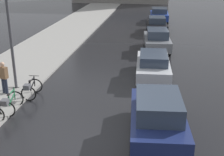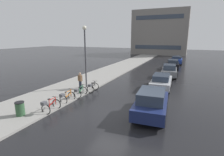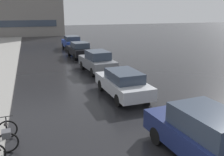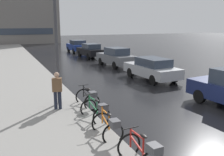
{
  "view_description": "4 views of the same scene",
  "coord_description": "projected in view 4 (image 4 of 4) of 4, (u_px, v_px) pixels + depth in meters",
  "views": [
    {
      "loc": [
        2.44,
        -9.27,
        6.15
      ],
      "look_at": [
        0.45,
        3.9,
        1.2
      ],
      "focal_mm": 50.0,
      "sensor_mm": 36.0,
      "label": 1
    },
    {
      "loc": [
        4.55,
        -9.74,
        5.01
      ],
      "look_at": [
        -2.07,
        5.2,
        1.18
      ],
      "focal_mm": 28.0,
      "sensor_mm": 36.0,
      "label": 2
    },
    {
      "loc": [
        -2.46,
        -4.75,
        4.71
      ],
      "look_at": [
        0.83,
        5.18,
        1.79
      ],
      "focal_mm": 40.0,
      "sensor_mm": 36.0,
      "label": 3
    },
    {
      "loc": [
        -6.86,
        -6.26,
        3.71
      ],
      "look_at": [
        -1.75,
        5.09,
        0.96
      ],
      "focal_mm": 40.0,
      "sensor_mm": 36.0,
      "label": 4
    }
  ],
  "objects": [
    {
      "name": "car_silver",
      "position": [
        152.0,
        68.0,
        16.55
      ],
      "size": [
        2.02,
        4.41,
        1.47
      ],
      "color": "#B2B5BA",
      "rests_on": "ground"
    },
    {
      "name": "bicycle_third",
      "position": [
        96.0,
        110.0,
        9.42
      ],
      "size": [
        0.85,
        1.48,
        0.97
      ],
      "color": "black",
      "rests_on": "ground"
    },
    {
      "name": "car_black",
      "position": [
        91.0,
        50.0,
        27.38
      ],
      "size": [
        2.07,
        4.22,
        1.51
      ],
      "color": "black",
      "rests_on": "ground"
    },
    {
      "name": "bicycle_nearest",
      "position": [
        142.0,
        152.0,
        6.32
      ],
      "size": [
        0.78,
        1.39,
        1.0
      ],
      "color": "black",
      "rests_on": "ground"
    },
    {
      "name": "ground_plane",
      "position": [
        213.0,
        127.0,
        9.12
      ],
      "size": [
        140.0,
        140.0,
        0.0
      ],
      "primitive_type": "plane",
      "color": "black"
    },
    {
      "name": "car_grey",
      "position": [
        116.0,
        57.0,
        21.84
      ],
      "size": [
        2.14,
        4.28,
        1.63
      ],
      "color": "slate",
      "rests_on": "ground"
    },
    {
      "name": "streetlamp",
      "position": [
        55.0,
        20.0,
        10.55
      ],
      "size": [
        0.38,
        0.38,
        6.05
      ],
      "color": "#424247",
      "rests_on": "ground"
    },
    {
      "name": "sidewalk_kerb",
      "position": [
        18.0,
        83.0,
        15.61
      ],
      "size": [
        4.8,
        60.0,
        0.14
      ],
      "primitive_type": "cube",
      "color": "gray",
      "rests_on": "ground"
    },
    {
      "name": "bicycle_farthest",
      "position": [
        88.0,
        98.0,
        11.03
      ],
      "size": [
        0.81,
        1.37,
        0.94
      ],
      "color": "black",
      "rests_on": "ground"
    },
    {
      "name": "pedestrian",
      "position": [
        57.0,
        90.0,
        10.42
      ],
      "size": [
        0.45,
        0.34,
        1.73
      ],
      "color": "#1E2333",
      "rests_on": "ground"
    },
    {
      "name": "car_blue",
      "position": [
        77.0,
        46.0,
        32.5
      ],
      "size": [
        2.03,
        3.83,
        1.55
      ],
      "color": "navy",
      "rests_on": "ground"
    },
    {
      "name": "building_facade_main",
      "position": [
        13.0,
        9.0,
        46.21
      ],
      "size": [
        15.42,
        8.46,
        12.58
      ],
      "color": "gray",
      "rests_on": "ground"
    },
    {
      "name": "bicycle_second",
      "position": [
        109.0,
        126.0,
        7.97
      ],
      "size": [
        0.75,
        1.33,
        0.99
      ],
      "color": "black",
      "rests_on": "ground"
    }
  ]
}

